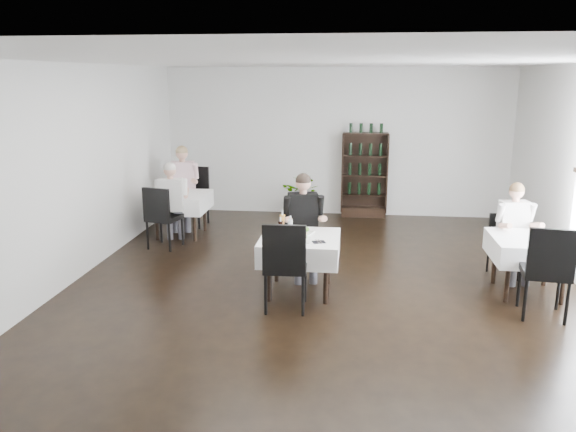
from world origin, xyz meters
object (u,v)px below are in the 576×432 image
at_px(wine_shelf, 364,176).
at_px(diner_main, 304,218).
at_px(potted_tree, 303,196).
at_px(main_table, 300,248).

distance_m(wine_shelf, diner_main, 3.83).
xyz_separation_m(wine_shelf, potted_tree, (-1.24, -0.18, -0.41)).
bearing_deg(wine_shelf, main_table, -101.78).
height_order(wine_shelf, diner_main, wine_shelf).
bearing_deg(main_table, diner_main, 90.53).
xyz_separation_m(potted_tree, diner_main, (0.33, -3.54, 0.44)).
height_order(main_table, potted_tree, potted_tree).
bearing_deg(diner_main, potted_tree, 95.35).
distance_m(main_table, potted_tree, 4.16).
xyz_separation_m(wine_shelf, diner_main, (-0.91, -3.72, 0.02)).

